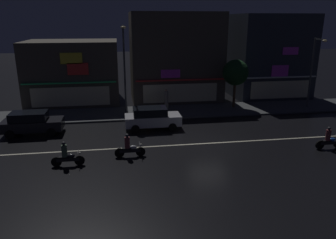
# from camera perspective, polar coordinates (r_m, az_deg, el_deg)

# --- Properties ---
(ground_plane) EXTENTS (140.00, 140.00, 0.00)m
(ground_plane) POSITION_cam_1_polar(r_m,az_deg,el_deg) (22.40, 7.20, -4.21)
(ground_plane) COLOR black
(lane_divider_stripe) EXTENTS (32.99, 0.16, 0.01)m
(lane_divider_stripe) POSITION_cam_1_polar(r_m,az_deg,el_deg) (22.40, 7.20, -4.20)
(lane_divider_stripe) COLOR beige
(lane_divider_stripe) RESTS_ON ground
(sidewalk_far) EXTENTS (34.72, 4.36, 0.14)m
(sidewalk_far) POSITION_cam_1_polar(r_m,az_deg,el_deg) (29.90, 2.98, 1.51)
(sidewalk_far) COLOR #424447
(sidewalk_far) RESTS_ON ground
(storefront_left_block) EXTENTS (7.87, 7.37, 8.77)m
(storefront_left_block) POSITION_cam_1_polar(r_m,az_deg,el_deg) (37.89, 17.13, 10.74)
(storefront_left_block) COLOR #2D333D
(storefront_left_block) RESTS_ON ground
(storefront_center_block) EXTENTS (8.92, 6.90, 6.21)m
(storefront_center_block) POSITION_cam_1_polar(r_m,az_deg,el_deg) (34.39, -16.36, 8.07)
(storefront_center_block) COLOR #4C443A
(storefront_center_block) RESTS_ON ground
(storefront_right_block) EXTENTS (9.15, 6.64, 8.92)m
(storefront_right_block) POSITION_cam_1_polar(r_m,az_deg,el_deg) (34.32, 1.23, 11.02)
(storefront_right_block) COLOR #4C443A
(storefront_right_block) RESTS_ON ground
(streetlamp_west) EXTENTS (0.44, 1.64, 7.62)m
(streetlamp_west) POSITION_cam_1_polar(r_m,az_deg,el_deg) (28.45, -7.74, 9.89)
(streetlamp_west) COLOR #47494C
(streetlamp_west) RESTS_ON sidewalk_far
(streetlamp_mid) EXTENTS (0.44, 1.64, 6.45)m
(streetlamp_mid) POSITION_cam_1_polar(r_m,az_deg,el_deg) (33.04, 24.33, 8.48)
(streetlamp_mid) COLOR #47494C
(streetlamp_mid) RESTS_ON sidewalk_far
(pedestrian_on_sidewalk) EXTENTS (0.36, 0.36, 1.96)m
(pedestrian_on_sidewalk) POSITION_cam_1_polar(r_m,az_deg,el_deg) (29.85, -0.29, 3.46)
(pedestrian_on_sidewalk) COLOR gray
(pedestrian_on_sidewalk) RESTS_ON sidewalk_far
(street_tree) EXTENTS (2.41, 2.41, 4.52)m
(street_tree) POSITION_cam_1_polar(r_m,az_deg,el_deg) (31.01, 11.86, 8.11)
(street_tree) COLOR #473323
(street_tree) RESTS_ON sidewalk_far
(parked_car_near_kerb) EXTENTS (4.30, 1.98, 1.67)m
(parked_car_near_kerb) POSITION_cam_1_polar(r_m,az_deg,el_deg) (25.07, -2.84, 0.33)
(parked_car_near_kerb) COLOR silver
(parked_car_near_kerb) RESTS_ON ground
(parked_car_trailing) EXTENTS (4.30, 1.98, 1.67)m
(parked_car_trailing) POSITION_cam_1_polar(r_m,az_deg,el_deg) (25.89, -22.97, -0.49)
(parked_car_trailing) COLOR black
(parked_car_trailing) RESTS_ON ground
(motorcycle_lead) EXTENTS (1.90, 0.60, 1.52)m
(motorcycle_lead) POSITION_cam_1_polar(r_m,az_deg,el_deg) (20.02, -6.91, -4.90)
(motorcycle_lead) COLOR black
(motorcycle_lead) RESTS_ON ground
(motorcycle_opposite_lane) EXTENTS (1.90, 0.60, 1.52)m
(motorcycle_opposite_lane) POSITION_cam_1_polar(r_m,az_deg,el_deg) (23.61, 26.59, -3.20)
(motorcycle_opposite_lane) COLOR black
(motorcycle_opposite_lane) RESTS_ON ground
(motorcycle_trailing_far) EXTENTS (1.90, 0.60, 1.52)m
(motorcycle_trailing_far) POSITION_cam_1_polar(r_m,az_deg,el_deg) (19.56, -17.51, -6.16)
(motorcycle_trailing_far) COLOR black
(motorcycle_trailing_far) RESTS_ON ground
(traffic_cone) EXTENTS (0.36, 0.36, 0.55)m
(traffic_cone) POSITION_cam_1_polar(r_m,az_deg,el_deg) (26.52, -3.68, -0.08)
(traffic_cone) COLOR orange
(traffic_cone) RESTS_ON ground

